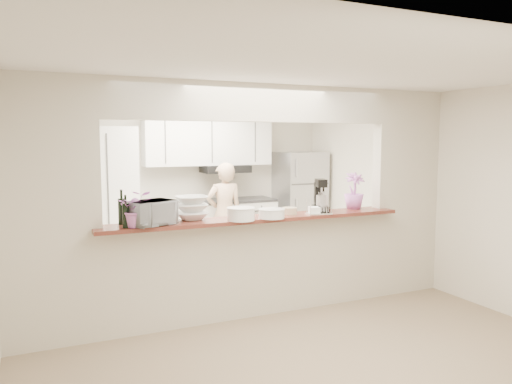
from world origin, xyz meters
TOP-DOWN VIEW (x-y plane):
  - floor at (0.00, 0.00)m, footprint 6.00×6.00m
  - tile_overlay at (0.00, 1.55)m, footprint 5.00×2.90m
  - partition at (0.00, 0.00)m, footprint 5.00×0.15m
  - bar_counter at (0.00, -0.00)m, footprint 3.40×0.38m
  - kitchen_cabinets at (-0.19, 2.72)m, footprint 3.15×0.62m
  - refrigerator at (2.05, 2.65)m, footprint 0.75×0.70m
  - flower_left at (-1.30, -0.15)m, footprint 0.37×0.33m
  - wine_bottle_a at (-1.40, -0.15)m, footprint 0.06×0.06m
  - wine_bottle_b at (-1.40, 0.07)m, footprint 0.07×0.07m
  - toaster_oven at (-1.15, -0.10)m, footprint 0.51×0.44m
  - serving_bowls at (-0.70, 0.05)m, footprint 0.33×0.33m
  - plate_stack_a at (-0.25, -0.19)m, footprint 0.29×0.29m
  - plate_stack_b at (0.10, -0.19)m, footprint 0.28×0.28m
  - red_bowl at (0.20, 0.08)m, footprint 0.15×0.15m
  - tan_bowl at (0.40, -0.03)m, footprint 0.16×0.16m
  - utensil_caddy at (0.70, -0.15)m, footprint 0.29×0.20m
  - stand_mixer at (0.85, 0.06)m, footprint 0.23×0.29m
  - flower_right at (1.32, 0.05)m, footprint 0.28×0.28m
  - person at (0.46, 2.15)m, footprint 0.59×0.40m

SIDE VIEW (x-z plane):
  - floor at x=0.00m, z-range 0.00..0.00m
  - tile_overlay at x=0.00m, z-range 0.00..0.01m
  - bar_counter at x=0.00m, z-range 0.03..1.12m
  - person at x=0.46m, z-range 0.00..1.56m
  - refrigerator at x=2.05m, z-range 0.00..1.70m
  - kitchen_cabinets at x=-0.19m, z-range -0.15..2.10m
  - red_bowl at x=0.20m, z-range 1.09..1.16m
  - tan_bowl at x=0.40m, z-range 1.09..1.17m
  - plate_stack_b at x=0.10m, z-range 1.09..1.19m
  - plate_stack_a at x=-0.25m, z-range 1.09..1.22m
  - utensil_caddy at x=0.70m, z-range 1.07..1.32m
  - toaster_oven at x=-1.15m, z-range 1.09..1.33m
  - serving_bowls at x=-0.70m, z-range 1.09..1.33m
  - wine_bottle_a at x=-1.40m, z-range 1.06..1.37m
  - wine_bottle_b at x=-1.40m, z-range 1.05..1.39m
  - stand_mixer at x=0.85m, z-range 1.07..1.44m
  - flower_left at x=-1.30m, z-range 1.09..1.44m
  - flower_right at x=1.32m, z-range 1.09..1.52m
  - partition at x=0.00m, z-range 0.23..2.73m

